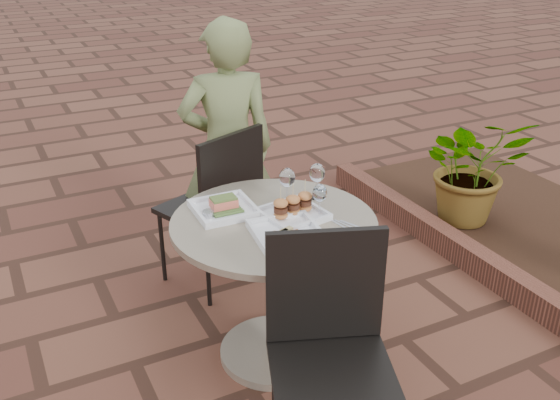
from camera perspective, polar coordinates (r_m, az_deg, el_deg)
name	(u,v)px	position (r m, az deg, el deg)	size (l,w,h in m)	color
ground	(252,392)	(2.91, -2.60, -17.12)	(60.00, 60.00, 0.00)	brown
cafe_table	(274,269)	(2.82, -0.55, -6.29)	(0.90, 0.90, 0.73)	gray
chair_far	(219,197)	(3.35, -5.60, 0.26)	(0.57, 0.57, 0.93)	black
chair_near	(329,336)	(2.32, 4.50, -12.31)	(0.57, 0.57, 0.93)	black
diner	(228,150)	(3.50, -4.81, 4.59)	(0.53, 0.35, 1.46)	#616A3A
plate_salmon	(224,208)	(2.77, -5.14, -0.71)	(0.27, 0.27, 0.07)	white
plate_sliders	(293,210)	(2.71, 1.19, -0.90)	(0.28, 0.28, 0.16)	white
plate_tuna	(286,232)	(2.57, 0.59, -2.94)	(0.31, 0.31, 0.03)	white
wine_glass_right	(320,194)	(2.69, 3.66, 0.55)	(0.06, 0.06, 0.15)	white
wine_glass_mid	(287,178)	(2.80, 0.65, 1.98)	(0.07, 0.07, 0.17)	white
wine_glass_far	(317,174)	(2.86, 3.41, 2.41)	(0.07, 0.07, 0.17)	white
steel_ramekin	(208,215)	(2.72, -6.57, -1.38)	(0.05, 0.05, 0.04)	silver
cutlery_set	(350,227)	(2.66, 6.45, -2.47)	(0.08, 0.18, 0.00)	silver
planter_curb	(479,262)	(3.84, 17.77, -5.45)	(0.12, 3.00, 0.15)	brown
potted_plant_a	(473,167)	(4.22, 17.21, 2.86)	(0.67, 0.58, 0.74)	#33662D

